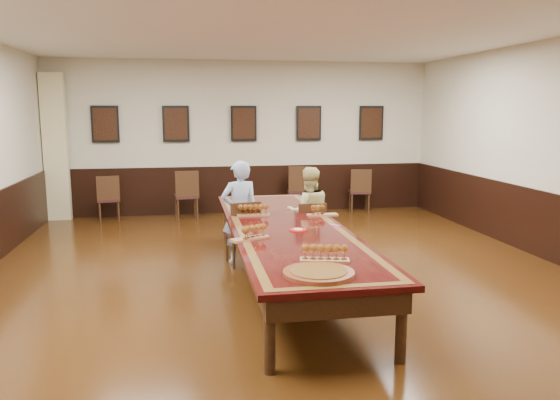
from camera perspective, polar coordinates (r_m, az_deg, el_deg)
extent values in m
cube|color=black|center=(7.03, 0.71, -8.81)|extent=(8.00, 10.00, 0.02)
cube|color=white|center=(6.76, 0.77, 18.10)|extent=(8.00, 10.00, 0.02)
cube|color=beige|center=(11.66, -3.83, 6.52)|extent=(8.00, 0.02, 3.20)
imported|color=#4C81BF|center=(7.84, -4.22, -1.26)|extent=(0.60, 0.45, 1.48)
imported|color=beige|center=(8.05, 2.98, -1.38)|extent=(0.68, 0.53, 1.37)
cube|color=#CA438E|center=(6.89, 5.76, -2.64)|extent=(0.13, 0.14, 0.01)
cube|color=beige|center=(11.68, -22.41, 5.10)|extent=(0.45, 0.18, 2.90)
cube|color=black|center=(11.73, -3.76, 1.14)|extent=(7.98, 0.04, 1.00)
cube|color=black|center=(6.84, 0.72, -2.99)|extent=(1.40, 5.00, 0.06)
cube|color=brown|center=(6.83, 0.72, -2.73)|extent=(1.28, 4.88, 0.00)
cube|color=black|center=(6.83, 0.72, -2.71)|extent=(1.10, 4.70, 0.00)
cube|color=black|center=(6.88, 0.72, -4.21)|extent=(1.25, 4.85, 0.18)
cylinder|color=black|center=(4.68, -1.10, -13.85)|extent=(0.10, 0.10, 0.69)
cylinder|color=black|center=(4.97, 12.56, -12.62)|extent=(0.10, 0.10, 0.69)
cylinder|color=black|center=(9.10, -5.58, -2.31)|extent=(0.10, 0.10, 0.69)
cylinder|color=black|center=(9.26, 1.60, -2.07)|extent=(0.10, 0.10, 0.69)
cube|color=black|center=(11.62, -17.80, 7.56)|extent=(0.54, 0.03, 0.74)
cube|color=black|center=(11.60, -17.82, 7.56)|extent=(0.46, 0.01, 0.64)
cube|color=black|center=(11.51, -10.83, 7.83)|extent=(0.54, 0.03, 0.74)
cube|color=black|center=(11.49, -10.83, 7.83)|extent=(0.46, 0.01, 0.64)
cube|color=black|center=(11.57, -3.81, 7.98)|extent=(0.54, 0.03, 0.74)
cube|color=black|center=(11.56, -3.80, 7.98)|extent=(0.46, 0.01, 0.64)
cube|color=black|center=(11.81, 3.02, 8.02)|extent=(0.54, 0.03, 0.74)
cube|color=black|center=(11.79, 3.04, 8.02)|extent=(0.46, 0.01, 0.64)
cube|color=black|center=(12.19, 9.51, 7.95)|extent=(0.54, 0.03, 0.74)
cube|color=black|center=(12.18, 9.54, 7.95)|extent=(0.46, 0.01, 0.64)
cube|color=#96603E|center=(7.48, -2.82, -1.58)|extent=(0.45, 0.17, 0.03)
cube|color=#96603E|center=(7.50, 4.44, -1.58)|extent=(0.43, 0.14, 0.03)
cube|color=#96603E|center=(6.13, -3.16, -4.05)|extent=(0.47, 0.32, 0.03)
cube|color=#96603E|center=(5.27, 4.68, -6.32)|extent=(0.49, 0.25, 0.03)
cylinder|color=red|center=(6.57, 1.91, -3.17)|extent=(0.21, 0.21, 0.02)
cylinder|color=silver|center=(6.56, 1.91, -3.05)|extent=(0.11, 0.11, 0.01)
cylinder|color=#592311|center=(4.85, 4.06, -7.66)|extent=(0.77, 0.77, 0.04)
cylinder|color=brown|center=(4.84, 4.06, -7.37)|extent=(0.62, 0.62, 0.01)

